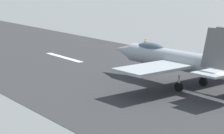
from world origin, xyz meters
name	(u,v)px	position (x,y,z in m)	size (l,w,h in m)	color
ground_plane	(218,100)	(0.00, 0.00, 0.00)	(400.00, 400.00, 0.00)	slate
runway_strip	(218,100)	(-0.02, 0.00, 0.01)	(240.00, 26.00, 0.02)	#303031
fighter_jet	(178,59)	(5.61, -1.05, 2.36)	(16.05, 14.08, 5.54)	#9BA2A4
crew_person	(145,45)	(21.69, -10.88, 0.85)	(0.68, 0.38, 1.71)	#1E2338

